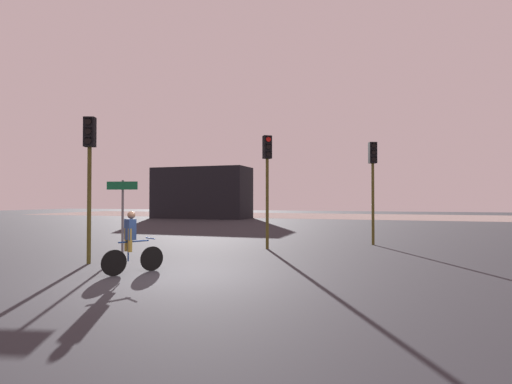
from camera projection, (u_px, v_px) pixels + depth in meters
name	position (u px, v px, depth m)	size (l,w,h in m)	color
ground_plane	(173.00, 277.00, 9.89)	(120.00, 120.00, 0.00)	#28282D
water_strip	(343.00, 216.00, 46.53)	(80.00, 16.00, 0.01)	#9E937F
distant_building	(202.00, 193.00, 41.28)	(9.93, 4.00, 5.23)	black
traffic_light_far_right	(373.00, 173.00, 16.98)	(0.39, 0.41, 4.37)	#4C4719
traffic_light_near_left	(89.00, 162.00, 12.02)	(0.38, 0.40, 4.42)	#4C4719
traffic_light_center	(267.00, 170.00, 15.58)	(0.41, 0.42, 4.43)	#4C4719
direction_sign_post	(122.00, 206.00, 13.84)	(1.08, 0.28, 2.60)	slate
cyclist	(131.00, 242.00, 10.35)	(0.86, 1.52, 1.62)	black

